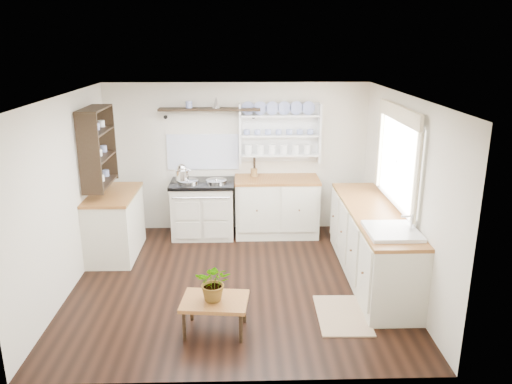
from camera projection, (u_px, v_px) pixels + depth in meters
The scene contains 19 objects.
floor at pixel (237, 282), 6.25m from camera, with size 4.00×3.80×0.01m, color black.
wall_back at pixel (237, 158), 7.73m from camera, with size 4.00×0.02×2.30m, color silver.
wall_right at pixel (403, 193), 5.97m from camera, with size 0.02×3.80×2.30m, color silver.
wall_left at pixel (66, 196), 5.86m from camera, with size 0.02×3.80×2.30m, color silver.
ceiling at pixel (235, 96), 5.57m from camera, with size 4.00×3.80×0.01m, color white.
window at pixel (398, 156), 5.99m from camera, with size 0.08×1.55×1.22m.
aga_cooker at pixel (203, 208), 7.61m from camera, with size 0.96×0.67×0.89m.
back_cabinets at pixel (277, 206), 7.66m from camera, with size 1.27×0.63×0.90m.
right_cabinets at pixel (372, 243), 6.26m from camera, with size 0.62×2.43×0.90m.
belfast_sink at pixel (391, 241), 5.44m from camera, with size 0.55×0.60×0.45m.
left_cabinets at pixel (115, 223), 6.93m from camera, with size 0.62×1.13×0.90m.
plate_rack at pixel (280, 132), 7.59m from camera, with size 1.20×0.22×0.90m.
high_shelf at pixel (210, 110), 7.38m from camera, with size 1.50×0.29×0.16m.
left_shelving at pixel (97, 146), 6.61m from camera, with size 0.28×0.80×1.05m, color black.
kettle at pixel (182, 172), 7.31m from camera, with size 0.19×0.19×0.23m, color silver, non-canonical shape.
utensil_crock at pixel (254, 173), 7.58m from camera, with size 0.10×0.10×0.12m, color olive.
center_table at pixel (215, 303), 5.11m from camera, with size 0.72×0.54×0.36m.
potted_plant at pixel (214, 282), 5.04m from camera, with size 0.36×0.31×0.40m, color #3F7233.
floor_rug at pixel (342, 315), 5.48m from camera, with size 0.55×0.85×0.02m, color #7C5E48.
Camera 1 is at (0.08, -5.65, 2.91)m, focal length 35.00 mm.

